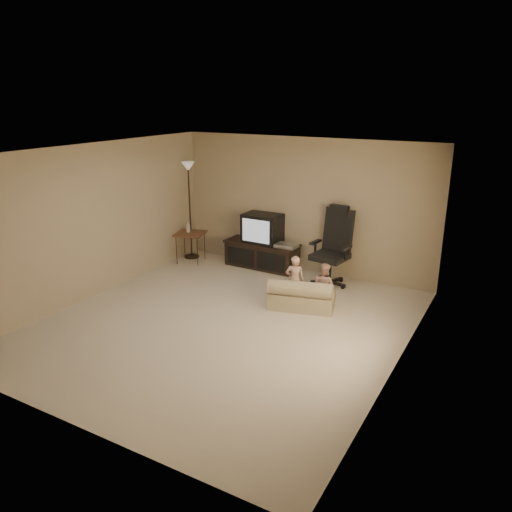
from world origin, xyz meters
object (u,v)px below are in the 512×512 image
at_px(child_sofa, 301,296).
at_px(toddler_left, 295,281).
at_px(side_table, 190,234).
at_px(floor_lamp, 189,189).
at_px(tv_stand, 262,245).
at_px(toddler_right, 324,286).
at_px(office_chair, 332,257).

distance_m(child_sofa, toddler_left, 0.27).
bearing_deg(child_sofa, side_table, 146.13).
relative_size(side_table, floor_lamp, 0.42).
distance_m(tv_stand, child_sofa, 2.07).
bearing_deg(floor_lamp, child_sofa, -22.29).
distance_m(tv_stand, toddler_right, 2.18).
bearing_deg(side_table, child_sofa, -19.38).
distance_m(side_table, child_sofa, 3.09).
distance_m(child_sofa, toddler_right, 0.39).
relative_size(tv_stand, side_table, 1.83).
bearing_deg(toddler_left, tv_stand, -64.34).
height_order(office_chair, toddler_left, office_chair).
height_order(office_chair, side_table, office_chair).
height_order(office_chair, child_sofa, office_chair).
distance_m(tv_stand, floor_lamp, 1.86).
xyz_separation_m(child_sofa, toddler_left, (-0.15, 0.08, 0.21)).
xyz_separation_m(tv_stand, side_table, (-1.41, -0.41, 0.14)).
distance_m(office_chair, child_sofa, 1.27).
bearing_deg(toddler_left, side_table, -37.67).
bearing_deg(toddler_right, toddler_left, 31.56).
bearing_deg(floor_lamp, side_table, -56.41).
bearing_deg(tv_stand, toddler_left, -44.16).
xyz_separation_m(office_chair, floor_lamp, (-3.07, 0.01, 0.93)).
bearing_deg(toddler_right, tv_stand, -15.69).
height_order(tv_stand, office_chair, office_chair).
bearing_deg(tv_stand, child_sofa, -42.69).
relative_size(side_table, toddler_right, 1.09).
xyz_separation_m(toddler_left, toddler_right, (0.46, 0.10, -0.04)).
relative_size(floor_lamp, toddler_right, 2.62).
bearing_deg(toddler_right, office_chair, -56.03).
xyz_separation_m(floor_lamp, toddler_right, (3.35, -1.07, -1.06)).
bearing_deg(child_sofa, toddler_left, 137.76).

